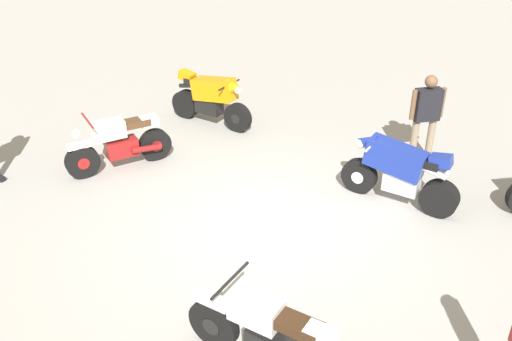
# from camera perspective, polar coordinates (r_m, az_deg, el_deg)

# --- Properties ---
(ground_plane) EXTENTS (40.00, 40.00, 0.00)m
(ground_plane) POSITION_cam_1_polar(r_m,az_deg,el_deg) (8.74, 1.07, -6.02)
(ground_plane) COLOR #9E9E99
(motorcycle_orange_sportbike) EXTENTS (1.96, 0.70, 1.14)m
(motorcycle_orange_sportbike) POSITION_cam_1_polar(r_m,az_deg,el_deg) (11.94, -4.52, 7.30)
(motorcycle_orange_sportbike) COLOR black
(motorcycle_orange_sportbike) RESTS_ON ground
(motorcycle_silver_cruiser) EXTENTS (2.09, 0.70, 1.09)m
(motorcycle_silver_cruiser) POSITION_cam_1_polar(r_m,az_deg,el_deg) (6.35, 1.32, -16.25)
(motorcycle_silver_cruiser) COLOR black
(motorcycle_silver_cruiser) RESTS_ON ground
(motorcycle_cream_vintage) EXTENTS (1.17, 1.74, 1.07)m
(motorcycle_cream_vintage) POSITION_cam_1_polar(r_m,az_deg,el_deg) (10.48, -13.54, 2.63)
(motorcycle_cream_vintage) COLOR black
(motorcycle_cream_vintage) RESTS_ON ground
(motorcycle_blue_sportbike) EXTENTS (1.96, 0.70, 1.14)m
(motorcycle_blue_sportbike) POSITION_cam_1_polar(r_m,az_deg,el_deg) (9.38, 14.18, -0.03)
(motorcycle_blue_sportbike) COLOR black
(motorcycle_blue_sportbike) RESTS_ON ground
(person_in_black_shirt) EXTENTS (0.56, 0.52, 1.67)m
(person_in_black_shirt) POSITION_cam_1_polar(r_m,az_deg,el_deg) (10.71, 16.70, 5.50)
(person_in_black_shirt) COLOR gray
(person_in_black_shirt) RESTS_ON ground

